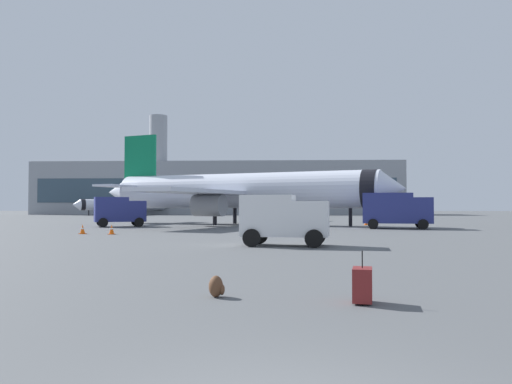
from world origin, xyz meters
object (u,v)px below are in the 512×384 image
Objects in this scene: safety_cone_far at (83,229)px; rolling_suitcase at (362,285)px; airplane_taxiing at (124,205)px; fuel_truck at (396,209)px; service_truck at (119,210)px; safety_cone_near at (366,221)px; airplane_at_gate at (240,191)px; safety_cone_mid at (112,229)px; cargo_van at (284,217)px; traveller_backpack at (217,287)px.

rolling_suitcase reaches higher than safety_cone_far.
safety_cone_far is at bearing -74.76° from airplane_taxiing.
fuel_truck is (44.76, -63.87, -0.48)m from airplane_taxiing.
fuel_truck is (26.13, -3.07, 0.16)m from service_truck.
airplane_at_gate is at bearing 175.44° from safety_cone_near.
rolling_suitcase is (-8.62, -35.00, -1.38)m from fuel_truck.
service_truck reaches higher than safety_cone_far.
safety_cone_far is 0.63× the size of rolling_suitcase.
airplane_taxiing reaches higher than safety_cone_near.
cargo_van is at bearing -38.64° from safety_cone_mid.
safety_cone_near reaches higher than safety_cone_far.
cargo_van is 15.25m from rolling_suitcase.
fuel_truck is at bearing 71.13° from traveller_backpack.
safety_cone_mid is 1.49× the size of traveller_backpack.
safety_cone_mid is at bearing 118.97° from rolling_suitcase.
airplane_at_gate is 43.35× the size of safety_cone_near.
rolling_suitcase is at bearing -57.62° from safety_cone_far.
safety_cone_mid reaches higher than traveller_backpack.
fuel_truck is at bearing -32.12° from airplane_at_gate.
fuel_truck is at bearing 21.13° from safety_cone_far.
traveller_backpack is at bearing -62.44° from safety_cone_far.
airplane_taxiing is 27.44× the size of safety_cone_mid.
safety_cone_mid is (-7.64, -19.34, -3.30)m from airplane_at_gate.
safety_cone_near is at bearing -52.00° from airplane_taxiing.
safety_cone_near is 1.16× the size of safety_cone_far.
safety_cone_mid is at bearing -155.86° from fuel_truck.
service_truck reaches higher than cargo_van.
service_truck is at bearing 110.95° from traveller_backpack.
airplane_at_gate reaches higher than airplane_taxiing.
safety_cone_mid is at bearing -11.89° from safety_cone_far.
fuel_truck is 7.94× the size of safety_cone_near.
service_truck is at bearing -151.24° from airplane_at_gate.
safety_cone_near is 29.44m from safety_cone_far.
safety_cone_near reaches higher than safety_cone_mid.
airplane_at_gate is 62.28m from airplane_taxiing.
service_truck is at bearing 124.85° from cargo_van.
airplane_taxiing reaches higher than safety_cone_far.
traveller_backpack is at bearing 169.84° from rolling_suitcase.
cargo_van is at bearing -117.11° from fuel_truck.
safety_cone_far is at bearing -117.84° from airplane_at_gate.
traveller_backpack is (32.99, -98.30, -2.02)m from airplane_taxiing.
cargo_van is 29.46m from safety_cone_near.
airplane_at_gate reaches higher than safety_cone_mid.
airplane_at_gate is 44.83m from rolling_suitcase.
rolling_suitcase is at bearing -10.16° from traveller_backpack.
airplane_taxiing reaches higher than traveller_backpack.
safety_cone_near is 43.83m from rolling_suitcase.
safety_cone_near is (8.89, 28.07, -1.06)m from cargo_van.
airplane_at_gate reaches higher than traveller_backpack.
traveller_backpack is (-10.49, -42.64, -0.16)m from safety_cone_near.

